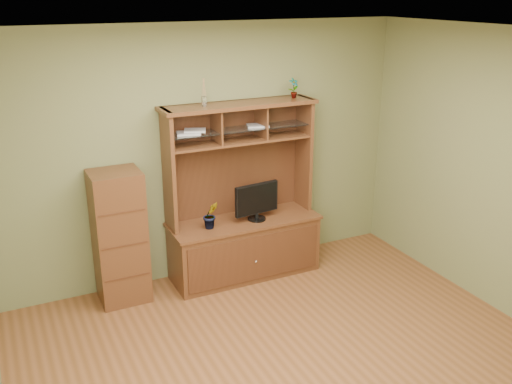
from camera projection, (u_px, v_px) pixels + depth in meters
room at (301, 218)px, 4.34m from camera, size 4.54×4.04×2.74m
media_hutch at (243, 230)px, 6.21m from camera, size 1.66×0.61×1.90m
monitor at (257, 201)px, 6.08m from camera, size 0.51×0.20×0.40m
orchid_plant at (211, 215)px, 5.88m from camera, size 0.16×0.13×0.29m
top_plant at (294, 88)px, 6.04m from camera, size 0.12×0.09×0.21m
reed_diffuser at (204, 95)px, 5.62m from camera, size 0.05×0.05×0.27m
magazines at (214, 130)px, 5.78m from camera, size 1.03×0.23×0.04m
side_cabinet at (120, 237)px, 5.64m from camera, size 0.49×0.44×1.36m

